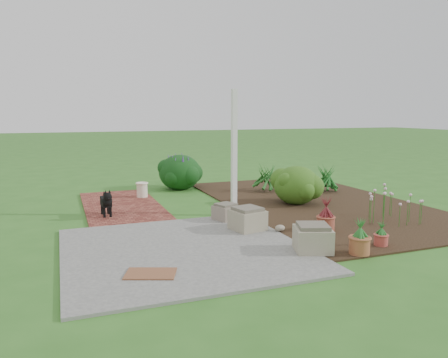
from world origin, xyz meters
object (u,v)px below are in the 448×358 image
object	(u,v)px
black_dog	(106,201)
evergreen_shrub	(297,184)
stone_trough_near	(313,239)
cream_ceramic_urn	(142,190)

from	to	relation	value
black_dog	evergreen_shrub	bearing A→B (deg)	-6.07
black_dog	evergreen_shrub	world-z (taller)	evergreen_shrub
stone_trough_near	evergreen_shrub	distance (m)	3.45
evergreen_shrub	black_dog	bearing A→B (deg)	177.26
cream_ceramic_urn	stone_trough_near	bearing A→B (deg)	-72.24
cream_ceramic_urn	evergreen_shrub	world-z (taller)	evergreen_shrub
stone_trough_near	black_dog	world-z (taller)	black_dog
stone_trough_near	evergreen_shrub	bearing A→B (deg)	63.93
stone_trough_near	black_dog	bearing A→B (deg)	128.35
stone_trough_near	evergreen_shrub	xyz separation A→B (m)	(1.51, 3.09, 0.25)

